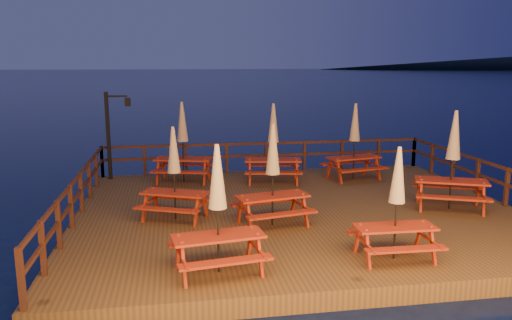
% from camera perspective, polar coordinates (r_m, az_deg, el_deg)
% --- Properties ---
extents(ground, '(500.00, 500.00, 0.00)m').
position_cam_1_polar(ground, '(14.06, 4.78, -7.13)').
color(ground, black).
rests_on(ground, ground).
extents(deck, '(12.00, 10.00, 0.40)m').
position_cam_1_polar(deck, '(14.00, 4.79, -6.35)').
color(deck, '#4B3718').
rests_on(deck, ground).
extents(deck_piles, '(11.44, 9.44, 1.40)m').
position_cam_1_polar(deck_piles, '(14.16, 4.76, -8.28)').
color(deck_piles, '#361A11').
rests_on(deck_piles, ground).
extents(railing, '(11.80, 9.75, 1.10)m').
position_cam_1_polar(railing, '(15.42, 3.24, -0.96)').
color(railing, '#361A11').
rests_on(railing, deck).
extents(lamp_post, '(0.85, 0.18, 3.00)m').
position_cam_1_polar(lamp_post, '(17.74, -16.07, 3.61)').
color(lamp_post, black).
rests_on(lamp_post, deck).
extents(picnic_table_0, '(2.05, 1.80, 2.55)m').
position_cam_1_polar(picnic_table_0, '(12.22, 1.92, -1.53)').
color(picnic_table_0, maroon).
rests_on(picnic_table_0, deck).
extents(picnic_table_1, '(2.10, 1.95, 2.41)m').
position_cam_1_polar(picnic_table_1, '(12.85, -9.34, -1.35)').
color(picnic_table_1, maroon).
rests_on(picnic_table_1, deck).
extents(picnic_table_2, '(2.08, 1.81, 2.66)m').
position_cam_1_polar(picnic_table_2, '(16.57, 1.98, 2.08)').
color(picnic_table_2, maroon).
rests_on(picnic_table_2, deck).
extents(picnic_table_3, '(1.67, 1.39, 2.36)m').
position_cam_1_polar(picnic_table_3, '(10.54, 15.78, -4.60)').
color(picnic_table_3, maroon).
rests_on(picnic_table_3, deck).
extents(picnic_table_4, '(2.10, 1.85, 2.62)m').
position_cam_1_polar(picnic_table_4, '(17.38, 11.18, 2.23)').
color(picnic_table_4, maroon).
rests_on(picnic_table_4, deck).
extents(picnic_table_5, '(2.20, 1.96, 2.70)m').
position_cam_1_polar(picnic_table_5, '(16.83, -8.38, 2.19)').
color(picnic_table_5, maroon).
rests_on(picnic_table_5, deck).
extents(picnic_table_6, '(1.96, 1.70, 2.52)m').
position_cam_1_polar(picnic_table_6, '(9.51, -4.39, -5.40)').
color(picnic_table_6, maroon).
rests_on(picnic_table_6, deck).
extents(picnic_table_7, '(2.37, 2.18, 2.73)m').
position_cam_1_polar(picnic_table_7, '(14.57, 21.57, 0.16)').
color(picnic_table_7, maroon).
rests_on(picnic_table_7, deck).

